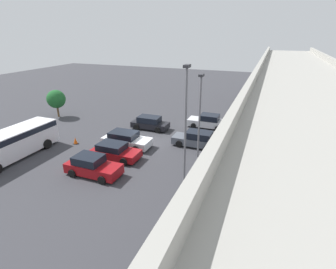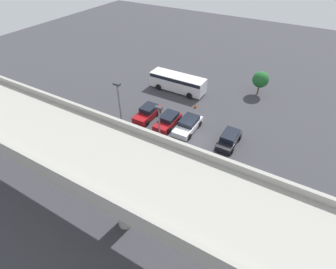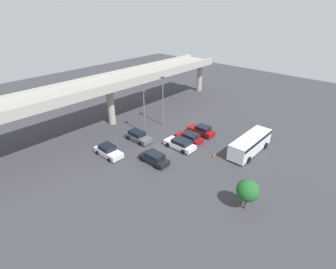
% 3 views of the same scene
% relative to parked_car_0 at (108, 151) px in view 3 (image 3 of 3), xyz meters
% --- Properties ---
extents(ground_plane, '(111.80, 111.80, 0.00)m').
position_rel_parked_car_0_xyz_m(ground_plane, '(7.06, -4.96, -0.72)').
color(ground_plane, '#38383D').
extents(highway_overpass, '(53.40, 6.49, 8.35)m').
position_rel_parked_car_0_xyz_m(highway_overpass, '(7.06, 8.43, 6.32)').
color(highway_overpass, '#9E9B93').
rests_on(highway_overpass, ground_plane).
extents(parked_car_0, '(2.14, 4.58, 1.57)m').
position_rel_parked_car_0_xyz_m(parked_car_0, '(0.00, 0.00, 0.00)').
color(parked_car_0, silver).
rests_on(parked_car_0, ground_plane).
extents(parked_car_1, '(2.05, 4.31, 1.51)m').
position_rel_parked_car_0_xyz_m(parked_car_1, '(3.07, -6.18, 0.01)').
color(parked_car_1, black).
rests_on(parked_car_1, ground_plane).
extents(parked_car_2, '(2.04, 4.59, 1.54)m').
position_rel_parked_car_0_xyz_m(parked_car_2, '(5.86, 0.25, 0.01)').
color(parked_car_2, '#515660').
rests_on(parked_car_2, ground_plane).
extents(parked_car_3, '(2.26, 4.84, 1.50)m').
position_rel_parked_car_0_xyz_m(parked_car_3, '(8.47, -6.26, 0.01)').
color(parked_car_3, silver).
rests_on(parked_car_3, ground_plane).
extents(parked_car_4, '(2.20, 4.35, 1.41)m').
position_rel_parked_car_0_xyz_m(parked_car_4, '(11.14, -5.86, -0.03)').
color(parked_car_4, maroon).
rests_on(parked_car_4, ground_plane).
extents(parked_car_5, '(2.10, 4.46, 1.61)m').
position_rel_parked_car_0_xyz_m(parked_car_5, '(14.31, -5.94, 0.03)').
color(parked_car_5, maroon).
rests_on(parked_car_5, ground_plane).
extents(shuttle_bus, '(8.66, 2.80, 2.50)m').
position_rel_parked_car_0_xyz_m(shuttle_bus, '(14.40, -14.45, 0.79)').
color(shuttle_bus, silver).
rests_on(shuttle_bus, ground_plane).
extents(lamp_post_near_aisle, '(0.70, 0.35, 8.71)m').
position_rel_parked_car_0_xyz_m(lamp_post_near_aisle, '(12.60, 1.15, 4.33)').
color(lamp_post_near_aisle, slate).
rests_on(lamp_post_near_aisle, ground_plane).
extents(lamp_post_mid_lot, '(0.70, 0.35, 7.46)m').
position_rel_parked_car_0_xyz_m(lamp_post_mid_lot, '(8.12, 1.00, 3.69)').
color(lamp_post_mid_lot, slate).
rests_on(lamp_post_mid_lot, ground_plane).
extents(tree_front_left, '(2.39, 2.39, 3.62)m').
position_rel_parked_car_0_xyz_m(tree_front_left, '(3.28, -19.60, 1.70)').
color(tree_front_left, brown).
rests_on(tree_front_left, ground_plane).
extents(traffic_cone, '(0.44, 0.44, 0.70)m').
position_rel_parked_car_0_xyz_m(traffic_cone, '(9.83, -11.38, -0.39)').
color(traffic_cone, black).
rests_on(traffic_cone, ground_plane).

